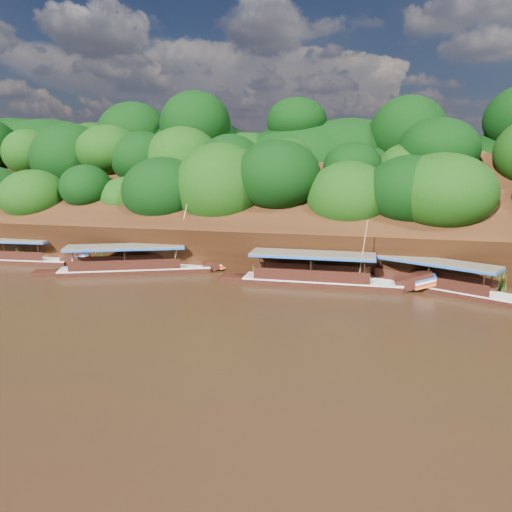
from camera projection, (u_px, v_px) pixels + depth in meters
The scene contains 7 objects.
ground at pixel (300, 313), 31.55m from camera, with size 160.00×160.00×0.00m, color black.
riverbank at pixel (333, 231), 52.82m from camera, with size 120.00×30.06×19.40m.
boat_0 at pixel (452, 287), 35.80m from camera, with size 13.12×7.97×5.06m.
boat_1 at pixel (331, 278), 38.02m from camera, with size 14.31×2.68×5.70m.
boat_2 at pixel (145, 266), 42.39m from camera, with size 14.48×7.32×6.16m.
boat_3 at pixel (23, 257), 46.19m from camera, with size 12.45×2.99×2.62m.
reeds at pixel (285, 265), 41.11m from camera, with size 49.06×2.66×2.18m.
Camera 1 is at (4.44, -30.02, 9.76)m, focal length 35.00 mm.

